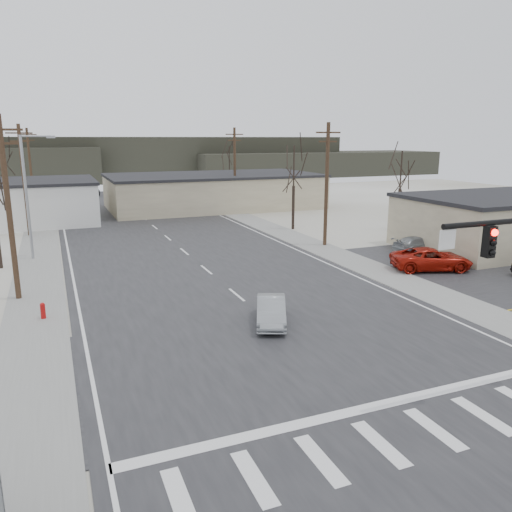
{
  "coord_description": "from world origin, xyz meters",
  "views": [
    {
      "loc": [
        -9.28,
        -17.61,
        8.77
      ],
      "look_at": [
        0.58,
        6.49,
        2.6
      ],
      "focal_mm": 35.0,
      "sensor_mm": 36.0,
      "label": 1
    }
  ],
  "objects_px": {
    "car_far_b": "(93,192)",
    "sedan_crossing": "(271,311)",
    "fire_hydrant": "(43,311)",
    "car_far_a": "(173,197)",
    "car_parked_red": "(431,259)",
    "car_parked_silver": "(418,244)"
  },
  "relations": [
    {
      "from": "sedan_crossing",
      "to": "car_far_a",
      "type": "height_order",
      "value": "car_far_a"
    },
    {
      "from": "sedan_crossing",
      "to": "fire_hydrant",
      "type": "bearing_deg",
      "value": 177.41
    },
    {
      "from": "fire_hydrant",
      "to": "car_parked_red",
      "type": "relative_size",
      "value": 0.16
    },
    {
      "from": "sedan_crossing",
      "to": "car_parked_red",
      "type": "xyz_separation_m",
      "value": [
        14.16,
        5.12,
        0.1
      ]
    },
    {
      "from": "car_far_a",
      "to": "car_parked_red",
      "type": "distance_m",
      "value": 43.0
    },
    {
      "from": "sedan_crossing",
      "to": "car_parked_silver",
      "type": "distance_m",
      "value": 19.62
    },
    {
      "from": "fire_hydrant",
      "to": "sedan_crossing",
      "type": "xyz_separation_m",
      "value": [
        10.19,
        -4.87,
        0.23
      ]
    },
    {
      "from": "sedan_crossing",
      "to": "car_far_b",
      "type": "bearing_deg",
      "value": 116.33
    },
    {
      "from": "sedan_crossing",
      "to": "car_parked_red",
      "type": "bearing_deg",
      "value": 42.81
    },
    {
      "from": "car_parked_silver",
      "to": "sedan_crossing",
      "type": "bearing_deg",
      "value": 117.24
    },
    {
      "from": "car_far_a",
      "to": "car_parked_silver",
      "type": "bearing_deg",
      "value": 106.18
    },
    {
      "from": "car_far_b",
      "to": "car_parked_silver",
      "type": "height_order",
      "value": "car_far_b"
    },
    {
      "from": "fire_hydrant",
      "to": "car_parked_silver",
      "type": "bearing_deg",
      "value": 10.43
    },
    {
      "from": "sedan_crossing",
      "to": "car_parked_red",
      "type": "height_order",
      "value": "car_parked_red"
    },
    {
      "from": "car_far_b",
      "to": "car_parked_silver",
      "type": "xyz_separation_m",
      "value": [
        20.48,
        -49.44,
        -0.05
      ]
    },
    {
      "from": "fire_hydrant",
      "to": "car_far_a",
      "type": "relative_size",
      "value": 0.17
    },
    {
      "from": "car_parked_red",
      "to": "car_parked_silver",
      "type": "height_order",
      "value": "car_parked_red"
    },
    {
      "from": "car_far_a",
      "to": "sedan_crossing",
      "type": "bearing_deg",
      "value": 82.73
    },
    {
      "from": "car_far_b",
      "to": "sedan_crossing",
      "type": "bearing_deg",
      "value": -66.05
    },
    {
      "from": "car_parked_red",
      "to": "car_far_b",
      "type": "bearing_deg",
      "value": 36.83
    },
    {
      "from": "sedan_crossing",
      "to": "car_parked_silver",
      "type": "bearing_deg",
      "value": 53.13
    },
    {
      "from": "car_parked_red",
      "to": "car_far_a",
      "type": "bearing_deg",
      "value": 29.36
    }
  ]
}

